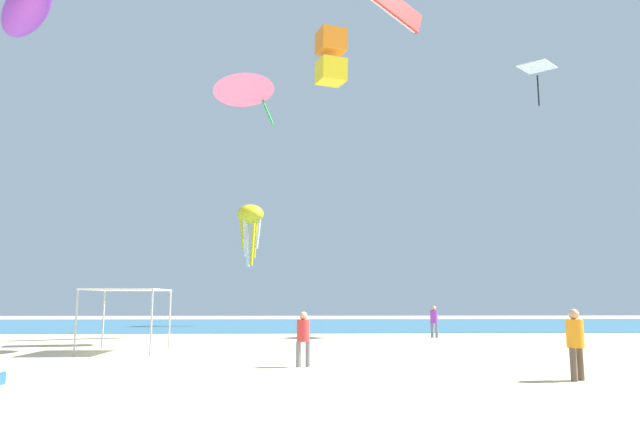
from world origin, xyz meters
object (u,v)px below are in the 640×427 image
at_px(kite_box_orange, 331,57).
at_px(kite_delta_pink, 244,86).
at_px(person_near_tent, 575,338).
at_px(kite_parafoil_red, 392,5).
at_px(person_leftmost, 303,334).
at_px(canopy_tent, 127,293).
at_px(kite_diamond_white, 537,69).
at_px(kite_octopus_yellow, 250,217).
at_px(kite_inflatable_purple, 26,9).
at_px(person_central, 434,319).

height_order(kite_box_orange, kite_delta_pink, kite_box_orange).
bearing_deg(person_near_tent, kite_parafoil_red, -118.56).
xyz_separation_m(kite_box_orange, kite_parafoil_red, (4.04, 4.70, 5.56)).
bearing_deg(kite_parafoil_red, kite_box_orange, -160.94).
distance_m(person_leftmost, kite_box_orange, 16.85).
bearing_deg(canopy_tent, kite_diamond_white, 25.27).
distance_m(kite_octopus_yellow, kite_inflatable_purple, 23.59).
relative_size(kite_delta_pink, kite_diamond_white, 1.43).
xyz_separation_m(kite_diamond_white, kite_inflatable_purple, (-26.87, -9.03, -1.32)).
height_order(person_near_tent, kite_box_orange, kite_box_orange).
bearing_deg(person_central, kite_box_orange, -100.67).
bearing_deg(person_near_tent, kite_delta_pink, -77.21).
height_order(canopy_tent, kite_parafoil_red, kite_parafoil_red).
relative_size(canopy_tent, kite_inflatable_purple, 0.52).
bearing_deg(kite_inflatable_purple, person_leftmost, 25.25).
relative_size(kite_octopus_yellow, kite_inflatable_purple, 0.88).
bearing_deg(kite_delta_pink, person_central, -174.34).
xyz_separation_m(person_near_tent, person_central, (0.09, 16.54, -0.06)).
height_order(canopy_tent, kite_inflatable_purple, kite_inflatable_purple).
bearing_deg(kite_box_orange, kite_delta_pink, -154.78).
distance_m(person_central, kite_inflatable_purple, 25.15).
bearing_deg(canopy_tent, kite_delta_pink, 15.19).
bearing_deg(kite_diamond_white, person_leftmost, -176.25).
height_order(kite_parafoil_red, kite_delta_pink, kite_parafoil_red).
distance_m(person_leftmost, person_central, 15.13).
relative_size(kite_box_orange, kite_diamond_white, 1.11).
bearing_deg(kite_octopus_yellow, kite_box_orange, 112.80).
relative_size(kite_box_orange, kite_inflatable_purple, 0.52).
xyz_separation_m(person_leftmost, person_central, (7.14, 13.34, 0.02)).
xyz_separation_m(canopy_tent, kite_box_orange, (8.36, 5.02, 12.25)).
height_order(person_near_tent, person_leftmost, person_near_tent).
xyz_separation_m(canopy_tent, kite_inflatable_purple, (-5.46, 1.08, 12.57)).
relative_size(person_near_tent, kite_box_orange, 0.63).
bearing_deg(kite_delta_pink, kite_diamond_white, 176.60).
bearing_deg(kite_octopus_yellow, person_leftmost, 103.62).
relative_size(person_central, kite_diamond_white, 0.65).
xyz_separation_m(person_near_tent, kite_parafoil_red, (-1.65, 17.77, 19.07)).
height_order(person_near_tent, kite_diamond_white, kite_diamond_white).
distance_m(kite_box_orange, kite_parafoil_red, 8.33).
xyz_separation_m(person_central, kite_inflatable_purple, (-19.60, -7.42, 13.90)).
distance_m(canopy_tent, person_leftmost, 8.62).
xyz_separation_m(person_central, kite_delta_pink, (-9.86, -7.33, 10.42)).
distance_m(person_near_tent, person_leftmost, 7.74).
relative_size(person_near_tent, kite_octopus_yellow, 0.37).
height_order(kite_parafoil_red, kite_inflatable_purple, kite_parafoil_red).
distance_m(person_near_tent, kite_octopus_yellow, 33.31).
bearing_deg(kite_box_orange, person_central, 12.81).
bearing_deg(kite_inflatable_purple, person_near_tent, 25.61).
xyz_separation_m(kite_delta_pink, kite_inflatable_purple, (-9.75, -0.09, 3.48)).
bearing_deg(canopy_tent, person_near_tent, -29.81).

